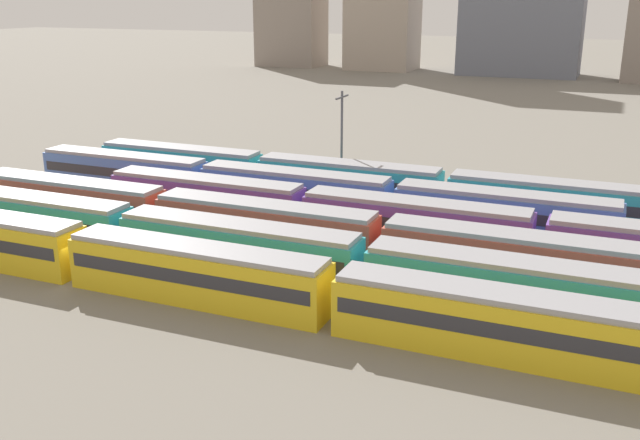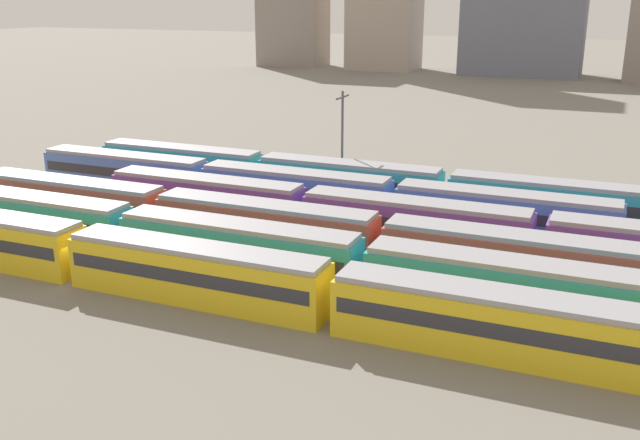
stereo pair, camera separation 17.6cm
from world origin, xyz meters
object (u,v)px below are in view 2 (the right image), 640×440
object	(u,v)px
train_track_2	(265,226)
train_track_4	(295,190)
train_track_1	(511,288)
train_track_0	(493,322)
catenary_pole_1	(342,136)
train_track_5	(446,191)

from	to	relation	value
train_track_2	train_track_4	distance (m)	10.64
train_track_1	train_track_4	bearing A→B (deg)	144.26
train_track_0	catenary_pole_1	world-z (taller)	catenary_pole_1
train_track_1	train_track_2	bearing A→B (deg)	165.02
train_track_1	train_track_0	bearing A→B (deg)	-91.48
train_track_5	train_track_2	bearing A→B (deg)	-123.98
train_track_2	catenary_pole_1	bearing A→B (deg)	92.68
train_track_2	train_track_5	world-z (taller)	same
train_track_0	train_track_5	distance (m)	27.45
train_track_4	catenary_pole_1	bearing A→B (deg)	80.86
train_track_1	train_track_4	xyz separation A→B (m)	(-21.68, 15.60, -0.00)
train_track_1	catenary_pole_1	distance (m)	31.69
train_track_4	train_track_1	bearing A→B (deg)	-35.74
train_track_2	train_track_5	xyz separation A→B (m)	(10.51, 15.60, 0.00)
train_track_4	train_track_5	size ratio (longest dim) A/B	0.75
train_track_5	catenary_pole_1	world-z (taller)	catenary_pole_1
train_track_5	train_track_1	bearing A→B (deg)	-66.78
catenary_pole_1	train_track_1	bearing A→B (deg)	-49.80
train_track_4	catenary_pole_1	size ratio (longest dim) A/B	5.59
catenary_pole_1	train_track_4	bearing A→B (deg)	-99.14
train_track_4	catenary_pole_1	distance (m)	9.29
train_track_1	train_track_5	size ratio (longest dim) A/B	1.25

